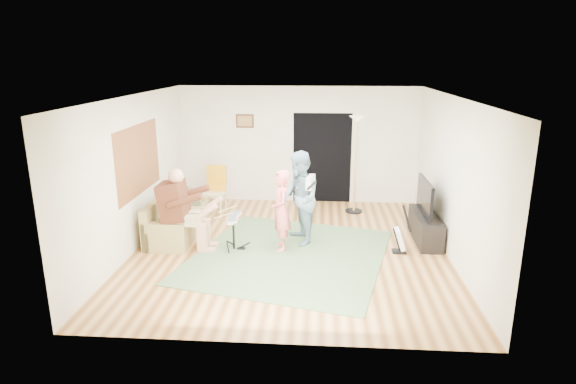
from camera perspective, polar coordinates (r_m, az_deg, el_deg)
The scene contains 19 objects.
floor at distance 8.73m, azimuth 0.25°, elevation -6.70°, with size 6.00×6.00×0.00m, color brown.
walls at distance 8.31m, azimuth 0.26°, elevation 1.94°, with size 5.50×6.00×2.70m, color silver, non-canonical shape.
ceiling at distance 8.09m, azimuth 0.27°, elevation 11.26°, with size 6.00×6.00×0.00m, color white.
window_blinds at distance 9.05m, azimuth -17.29°, elevation 3.68°, with size 2.05×2.05×0.00m, color #95552E.
doorway at distance 11.27m, azimuth 4.07°, elevation 4.02°, with size 2.10×2.10×0.00m, color black.
picture_frame at distance 11.27m, azimuth -5.13°, elevation 8.38°, with size 0.42×0.03×0.32m, color #3F2314.
area_rug at distance 8.43m, azimuth 0.14°, elevation -7.49°, with size 3.15×3.42×0.02m, color #496A40.
sofa at distance 9.54m, azimuth -13.38°, elevation -3.52°, with size 0.78×1.89×0.76m.
drummer at distance 8.73m, azimuth -12.07°, elevation -3.04°, with size 0.96×0.53×1.47m.
drum_kit at distance 8.63m, azimuth -6.46°, elevation -5.05°, with size 0.35×0.63×0.65m.
singer at distance 8.44m, azimuth -0.84°, elevation -2.22°, with size 0.53×0.35×1.46m, color #F2696E.
microphone at distance 8.32m, azimuth 0.52°, elevation 0.10°, with size 0.06×0.06×0.24m, color black, non-canonical shape.
guitarist at distance 8.70m, azimuth 1.34°, elevation -0.78°, with size 0.84×0.65×1.72m, color #7295A7.
guitar_held at distance 8.61m, azimuth 2.69°, elevation 1.17°, with size 0.12×0.60×0.26m, color white, non-canonical shape.
guitar_spare at distance 8.70m, azimuth 13.16°, elevation -5.44°, with size 0.32×0.28×0.88m.
torchiere_lamp at distance 10.48m, azimuth 8.09°, elevation 5.28°, with size 0.38×0.38×2.13m.
dining_chair at distance 10.59m, azimuth -8.64°, elevation -0.64°, with size 0.49×0.51×1.06m.
tv_cabinet at distance 9.38m, azimuth 15.96°, elevation -4.06°, with size 0.40×1.40×0.50m, color black.
television at distance 9.19m, azimuth 15.93°, elevation -0.54°, with size 0.06×1.17×0.63m, color black.
Camera 1 is at (0.53, -8.05, 3.33)m, focal length 30.00 mm.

